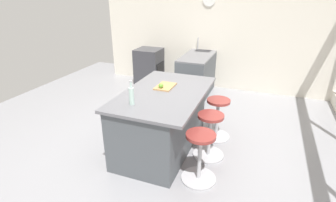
% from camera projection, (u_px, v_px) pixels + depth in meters
% --- Properties ---
extents(ground_plane, '(7.79, 7.79, 0.00)m').
position_uv_depth(ground_plane, '(166.00, 149.00, 3.92)').
color(ground_plane, gray).
extents(interior_partition_left, '(0.15, 5.40, 2.63)m').
position_uv_depth(interior_partition_left, '(213.00, 31.00, 5.96)').
color(interior_partition_left, silver).
rests_on(interior_partition_left, ground_plane).
extents(sink_cabinet, '(1.94, 0.60, 1.18)m').
position_uv_depth(sink_cabinet, '(200.00, 71.00, 6.07)').
color(sink_cabinet, '#4C5156').
rests_on(sink_cabinet, ground_plane).
extents(oven_range, '(0.60, 0.61, 0.87)m').
position_uv_depth(oven_range, '(149.00, 66.00, 6.50)').
color(oven_range, '#38383D').
rests_on(oven_range, ground_plane).
extents(kitchen_island, '(1.74, 1.09, 0.90)m').
position_uv_depth(kitchen_island, '(162.00, 119.00, 3.82)').
color(kitchen_island, '#4C5156').
rests_on(kitchen_island, ground_plane).
extents(stool_by_window, '(0.44, 0.44, 0.66)m').
position_uv_depth(stool_by_window, '(217.00, 120.00, 4.11)').
color(stool_by_window, '#B7B7BC').
rests_on(stool_by_window, ground_plane).
extents(stool_middle, '(0.44, 0.44, 0.66)m').
position_uv_depth(stool_middle, '(209.00, 137.00, 3.64)').
color(stool_middle, '#B7B7BC').
rests_on(stool_middle, ground_plane).
extents(stool_near_camera, '(0.44, 0.44, 0.66)m').
position_uv_depth(stool_near_camera, '(200.00, 159.00, 3.17)').
color(stool_near_camera, '#B7B7BC').
rests_on(stool_near_camera, ground_plane).
extents(cutting_board, '(0.36, 0.24, 0.02)m').
position_uv_depth(cutting_board, '(165.00, 86.00, 3.79)').
color(cutting_board, tan).
rests_on(cutting_board, kitchen_island).
extents(apple_green, '(0.07, 0.07, 0.07)m').
position_uv_depth(apple_green, '(161.00, 86.00, 3.69)').
color(apple_green, '#609E2D').
rests_on(apple_green, cutting_board).
extents(water_bottle, '(0.06, 0.06, 0.31)m').
position_uv_depth(water_bottle, '(131.00, 95.00, 3.18)').
color(water_bottle, silver).
rests_on(water_bottle, kitchen_island).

